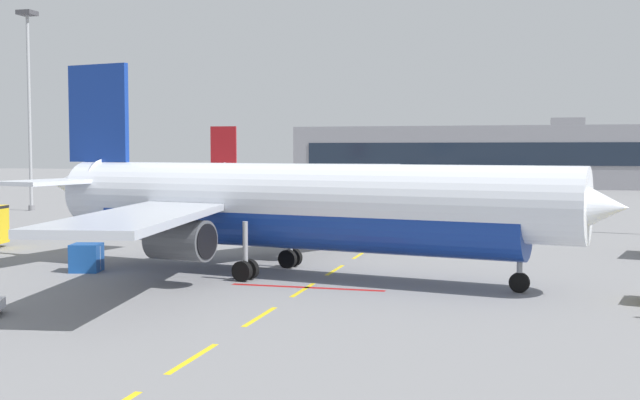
% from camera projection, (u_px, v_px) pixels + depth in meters
% --- Properties ---
extents(apron_paint_markings, '(8.00, 94.24, 0.01)m').
position_uv_depth(apron_paint_markings, '(366.00, 251.00, 54.84)').
color(apron_paint_markings, yellow).
rests_on(apron_paint_markings, ground).
extents(airliner_foreground, '(34.71, 34.06, 12.20)m').
position_uv_depth(airliner_foreground, '(291.00, 204.00, 43.79)').
color(airliner_foreground, silver).
rests_on(airliner_foreground, ground).
extents(airliner_mid_left, '(28.66, 28.64, 10.09)m').
position_uv_depth(airliner_mid_left, '(302.00, 178.00, 104.54)').
color(airliner_mid_left, silver).
rests_on(airliner_mid_left, ground).
extents(catering_truck, '(6.92, 6.31, 3.14)m').
position_uv_depth(catering_truck, '(470.00, 217.00, 62.33)').
color(catering_truck, black).
rests_on(catering_truck, ground).
extents(uld_cargo_container, '(1.91, 1.88, 1.60)m').
position_uv_depth(uld_cargo_container, '(86.00, 258.00, 45.35)').
color(uld_cargo_container, '#194C9E').
rests_on(uld_cargo_container, ground).
extents(apron_light_mast_near, '(1.80, 1.80, 22.57)m').
position_uv_depth(apron_light_mast_near, '(29.00, 86.00, 89.95)').
color(apron_light_mast_near, slate).
rests_on(apron_light_mast_near, ground).
extents(terminal_satellite, '(76.98, 23.06, 12.85)m').
position_uv_depth(terminal_satellite, '(504.00, 157.00, 151.60)').
color(terminal_satellite, gray).
rests_on(terminal_satellite, ground).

